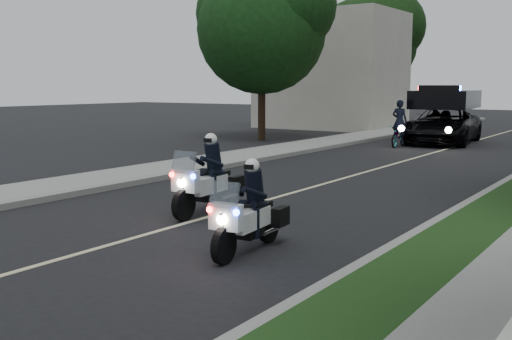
{
  "coord_description": "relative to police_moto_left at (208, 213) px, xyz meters",
  "views": [
    {
      "loc": [
        7.57,
        -8.06,
        2.66
      ],
      "look_at": [
        0.95,
        1.64,
        1.0
      ],
      "focal_mm": 42.53,
      "sensor_mm": 36.0,
      "label": 1
    }
  ],
  "objects": [
    {
      "name": "building_far",
      "position": [
        -9.75,
        24.38,
        3.5
      ],
      "size": [
        8.0,
        6.0,
        7.0
      ],
      "primitive_type": "cube",
      "color": "#A8A396",
      "rests_on": "ground"
    },
    {
      "name": "police_moto_right",
      "position": [
        2.41,
        -1.97,
        0.0
      ],
      "size": [
        0.8,
        1.83,
        1.51
      ],
      "primitive_type": null,
      "rotation": [
        0.0,
        0.0,
        0.1
      ],
      "color": "white",
      "rests_on": "ground"
    },
    {
      "name": "cyclist",
      "position": [
        -1.74,
        15.26,
        0.0
      ],
      "size": [
        0.67,
        0.46,
        1.82
      ],
      "primitive_type": "imported",
      "rotation": [
        0.0,
        0.0,
        3.11
      ],
      "color": "black",
      "rests_on": "ground"
    },
    {
      "name": "sidewalk_left",
      "position": [
        -4.95,
        8.38,
        0.08
      ],
      "size": [
        2.0,
        60.0,
        0.16
      ],
      "primitive_type": "cube",
      "color": "gray",
      "rests_on": "ground"
    },
    {
      "name": "curb_left",
      "position": [
        -3.85,
        8.38,
        0.07
      ],
      "size": [
        0.2,
        60.0,
        0.15
      ],
      "primitive_type": "cube",
      "color": "gray",
      "rests_on": "ground"
    },
    {
      "name": "police_suv",
      "position": [
        -0.69,
        17.93,
        0.0
      ],
      "size": [
        3.27,
        6.05,
        2.82
      ],
      "primitive_type": "imported",
      "rotation": [
        0.0,
        0.0,
        0.1
      ],
      "color": "black",
      "rests_on": "ground"
    },
    {
      "name": "police_moto_left",
      "position": [
        0.0,
        0.0,
        0.0
      ],
      "size": [
        0.84,
        2.01,
        1.67
      ],
      "primitive_type": null,
      "rotation": [
        0.0,
        0.0,
        0.08
      ],
      "color": "white",
      "rests_on": "ground"
    },
    {
      "name": "lane_marking",
      "position": [
        0.25,
        8.38,
        0.0
      ],
      "size": [
        0.12,
        50.0,
        0.01
      ],
      "primitive_type": "cube",
      "color": "#BFB78C",
      "rests_on": "ground"
    },
    {
      "name": "tree_left_far",
      "position": [
        -9.05,
        28.46,
        0.0
      ],
      "size": [
        6.74,
        6.74,
        10.39
      ],
      "primitive_type": null,
      "rotation": [
        0.0,
        0.0,
        0.08
      ],
      "color": "black",
      "rests_on": "ground"
    },
    {
      "name": "bicycle",
      "position": [
        -1.74,
        15.26,
        0.0
      ],
      "size": [
        0.71,
        1.77,
        0.91
      ],
      "primitive_type": "imported",
      "rotation": [
        0.0,
        0.0,
        0.06
      ],
      "color": "black",
      "rests_on": "ground"
    },
    {
      "name": "tree_left_near",
      "position": [
        -8.36,
        14.52,
        0.0
      ],
      "size": [
        6.97,
        6.97,
        10.19
      ],
      "primitive_type": null,
      "rotation": [
        0.0,
        0.0,
        0.15
      ],
      "color": "#143B13",
      "rests_on": "ground"
    },
    {
      "name": "ground",
      "position": [
        0.25,
        -1.62,
        0.0
      ],
      "size": [
        120.0,
        120.0,
        0.0
      ],
      "primitive_type": "plane",
      "color": "black",
      "rests_on": "ground"
    }
  ]
}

